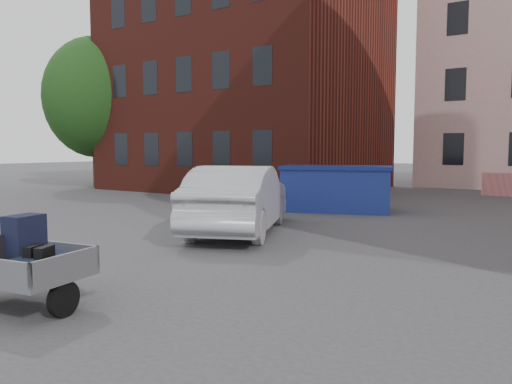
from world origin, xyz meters
The scene contains 7 objects.
ground centered at (0.00, 0.00, 0.00)m, with size 120.00×120.00×0.00m, color #38383A.
building_brick centered at (-9.00, 13.00, 7.00)m, with size 12.00×10.00×14.00m, color #591E16.
far_building centered at (-20.00, 22.00, 4.00)m, with size 6.00×6.00×8.00m, color maroon.
tree centered at (-16.00, 9.00, 5.17)m, with size 5.28×5.28×8.30m.
trailer centered at (-0.41, -4.91, 0.61)m, with size 1.75×1.91×1.20m.
dumpster centered at (-1.20, 6.51, 0.74)m, with size 3.90×2.84×1.47m.
silver_car centered at (-1.44, 1.37, 0.81)m, with size 1.72×4.92×1.62m, color #ABAEB3.
Camera 1 is at (5.49, -8.43, 2.03)m, focal length 35.00 mm.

